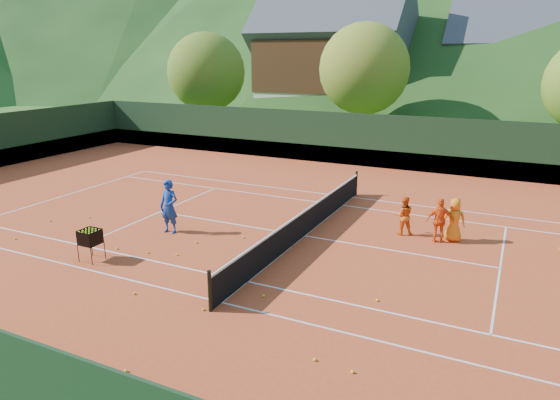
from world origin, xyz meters
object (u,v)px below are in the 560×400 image
at_px(coach, 169,207).
at_px(student_b, 440,220).
at_px(ball_hopper, 90,238).
at_px(chalet_mid, 523,69).
at_px(chalet_left, 333,60).
at_px(student_a, 403,215).
at_px(student_c, 454,220).
at_px(tennis_net, 305,222).

xyz_separation_m(coach, student_b, (8.86, 3.21, -0.19)).
relative_size(coach, student_b, 1.25).
relative_size(ball_hopper, chalet_mid, 0.08).
height_order(chalet_left, chalet_mid, chalet_left).
height_order(ball_hopper, chalet_left, chalet_left).
bearing_deg(ball_hopper, coach, 78.88).
distance_m(student_a, student_c, 1.70).
bearing_deg(chalet_mid, ball_hopper, -105.95).
bearing_deg(ball_hopper, chalet_mid, 74.05).
height_order(student_c, chalet_mid, chalet_mid).
bearing_deg(chalet_mid, student_a, -95.16).
distance_m(chalet_left, chalet_mid, 16.51).
relative_size(student_b, tennis_net, 0.13).
bearing_deg(student_b, coach, -0.65).
relative_size(student_b, student_c, 1.02).
xyz_separation_m(coach, chalet_mid, (10.50, 35.76, 4.00)).
height_order(student_c, tennis_net, student_c).
xyz_separation_m(student_a, ball_hopper, (-8.20, -6.57, 0.05)).
bearing_deg(student_c, coach, 14.23).
height_order(student_b, chalet_mid, chalet_mid).
bearing_deg(student_b, chalet_mid, -113.48).
bearing_deg(student_c, tennis_net, 13.82).
xyz_separation_m(coach, ball_hopper, (-0.61, -3.12, -0.22)).
height_order(coach, chalet_left, chalet_left).
bearing_deg(ball_hopper, tennis_net, 43.68).
xyz_separation_m(student_b, tennis_net, (-4.35, -1.45, -0.27)).
bearing_deg(tennis_net, chalet_left, 108.43).
relative_size(coach, student_a, 1.38).
relative_size(student_a, student_b, 0.90).
relative_size(coach, chalet_mid, 0.15).
xyz_separation_m(chalet_left, chalet_mid, (16.00, 4.00, -0.66)).
bearing_deg(student_c, ball_hopper, 27.29).
bearing_deg(chalet_mid, coach, -106.36).
height_order(tennis_net, ball_hopper, tennis_net).
distance_m(ball_hopper, chalet_left, 35.56).
bearing_deg(tennis_net, student_c, 20.54).
xyz_separation_m(coach, chalet_left, (-5.50, 31.76, 4.66)).
height_order(student_b, chalet_left, chalet_left).
bearing_deg(student_b, ball_hopper, 13.19).
bearing_deg(chalet_mid, student_b, -92.89).
bearing_deg(tennis_net, coach, -158.60).
relative_size(student_c, ball_hopper, 1.51).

